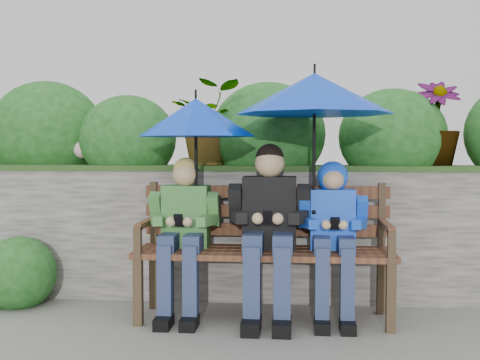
# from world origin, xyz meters

# --- Properties ---
(ground) EXTENTS (60.00, 60.00, 0.00)m
(ground) POSITION_xyz_m (0.00, 0.00, 0.00)
(ground) COLOR slate
(ground) RESTS_ON ground
(garden_backdrop) EXTENTS (8.00, 2.88, 1.88)m
(garden_backdrop) POSITION_xyz_m (0.09, 1.57, 0.65)
(garden_backdrop) COLOR #595750
(garden_backdrop) RESTS_ON ground
(park_bench) EXTENTS (1.74, 0.51, 0.92)m
(park_bench) POSITION_xyz_m (0.16, 0.22, 0.52)
(park_bench) COLOR #413221
(park_bench) RESTS_ON ground
(boy_left) EXTENTS (0.48, 0.55, 1.10)m
(boy_left) POSITION_xyz_m (-0.39, 0.14, 0.62)
(boy_left) COLOR #367935
(boy_left) RESTS_ON ground
(boy_middle) EXTENTS (0.55, 0.63, 1.19)m
(boy_middle) POSITION_xyz_m (0.19, 0.13, 0.66)
(boy_middle) COLOR black
(boy_middle) RESTS_ON ground
(boy_right) EXTENTS (0.45, 0.55, 1.07)m
(boy_right) POSITION_xyz_m (0.62, 0.15, 0.65)
(boy_right) COLOR blue
(boy_right) RESTS_ON ground
(umbrella_left) EXTENTS (0.81, 0.81, 0.87)m
(umbrella_left) POSITION_xyz_m (-0.31, 0.19, 1.37)
(umbrella_left) COLOR #0030CB
(umbrella_left) RESTS_ON ground
(umbrella_right) EXTENTS (1.06, 1.06, 1.01)m
(umbrella_right) POSITION_xyz_m (0.49, 0.16, 1.53)
(umbrella_right) COLOR #0030CB
(umbrella_right) RESTS_ON ground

